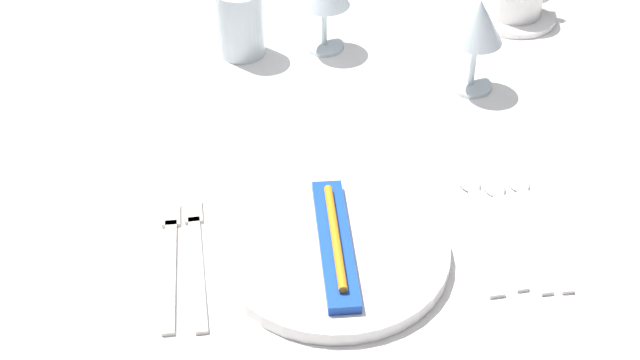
{
  "coord_description": "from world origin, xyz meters",
  "views": [
    {
      "loc": [
        -0.1,
        -0.97,
        1.46
      ],
      "look_at": [
        0.03,
        -0.12,
        0.76
      ],
      "focal_mm": 49.93,
      "sensor_mm": 36.0,
      "label": 1
    }
  ],
  "objects_px": {
    "dinner_plate": "(335,252)",
    "fork_inner": "(170,258)",
    "spoon_soup": "(484,213)",
    "spoon_dessert": "(509,217)",
    "drink_tumbler": "(241,26)",
    "fork_outer": "(196,256)",
    "dinner_knife": "(467,231)",
    "wine_glass_centre": "(478,26)",
    "toothbrush_package": "(335,242)",
    "spoon_tea": "(532,214)"
  },
  "relations": [
    {
      "from": "spoon_tea",
      "to": "dinner_plate",
      "type": "bearing_deg",
      "value": -171.12
    },
    {
      "from": "spoon_tea",
      "to": "dinner_knife",
      "type": "bearing_deg",
      "value": -167.58
    },
    {
      "from": "fork_outer",
      "to": "dinner_knife",
      "type": "height_order",
      "value": "same"
    },
    {
      "from": "dinner_plate",
      "to": "wine_glass_centre",
      "type": "xyz_separation_m",
      "value": [
        0.25,
        0.33,
        0.09
      ]
    },
    {
      "from": "spoon_dessert",
      "to": "spoon_tea",
      "type": "xyz_separation_m",
      "value": [
        0.03,
        0.0,
        0.0
      ]
    },
    {
      "from": "fork_inner",
      "to": "spoon_dessert",
      "type": "xyz_separation_m",
      "value": [
        0.41,
        0.01,
        0.0
      ]
    },
    {
      "from": "fork_outer",
      "to": "spoon_soup",
      "type": "xyz_separation_m",
      "value": [
        0.35,
        0.02,
        0.0
      ]
    },
    {
      "from": "spoon_tea",
      "to": "drink_tumbler",
      "type": "distance_m",
      "value": 0.54
    },
    {
      "from": "spoon_tea",
      "to": "wine_glass_centre",
      "type": "distance_m",
      "value": 0.3
    },
    {
      "from": "spoon_soup",
      "to": "spoon_dessert",
      "type": "height_order",
      "value": "same"
    },
    {
      "from": "dinner_plate",
      "to": "drink_tumbler",
      "type": "xyz_separation_m",
      "value": [
        -0.07,
        0.47,
        0.04
      ]
    },
    {
      "from": "fork_outer",
      "to": "wine_glass_centre",
      "type": "height_order",
      "value": "wine_glass_centre"
    },
    {
      "from": "spoon_dessert",
      "to": "wine_glass_centre",
      "type": "xyz_separation_m",
      "value": [
        0.03,
        0.29,
        0.1
      ]
    },
    {
      "from": "fork_outer",
      "to": "spoon_soup",
      "type": "height_order",
      "value": "spoon_soup"
    },
    {
      "from": "fork_inner",
      "to": "drink_tumbler",
      "type": "xyz_separation_m",
      "value": [
        0.12,
        0.45,
        0.04
      ]
    },
    {
      "from": "dinner_plate",
      "to": "wine_glass_centre",
      "type": "height_order",
      "value": "wine_glass_centre"
    },
    {
      "from": "spoon_dessert",
      "to": "spoon_tea",
      "type": "height_order",
      "value": "same"
    },
    {
      "from": "fork_inner",
      "to": "drink_tumbler",
      "type": "bearing_deg",
      "value": 75.24
    },
    {
      "from": "drink_tumbler",
      "to": "dinner_plate",
      "type": "bearing_deg",
      "value": -81.41
    },
    {
      "from": "toothbrush_package",
      "to": "spoon_tea",
      "type": "relative_size",
      "value": 0.98
    },
    {
      "from": "wine_glass_centre",
      "to": "toothbrush_package",
      "type": "bearing_deg",
      "value": -127.89
    },
    {
      "from": "dinner_plate",
      "to": "fork_inner",
      "type": "height_order",
      "value": "dinner_plate"
    },
    {
      "from": "spoon_soup",
      "to": "drink_tumbler",
      "type": "distance_m",
      "value": 0.5
    },
    {
      "from": "fork_inner",
      "to": "dinner_knife",
      "type": "height_order",
      "value": "same"
    },
    {
      "from": "fork_inner",
      "to": "wine_glass_centre",
      "type": "height_order",
      "value": "wine_glass_centre"
    },
    {
      "from": "spoon_soup",
      "to": "dinner_knife",
      "type": "bearing_deg",
      "value": -136.28
    },
    {
      "from": "dinner_plate",
      "to": "toothbrush_package",
      "type": "xyz_separation_m",
      "value": [
        -0.0,
        0.0,
        0.02
      ]
    },
    {
      "from": "spoon_soup",
      "to": "wine_glass_centre",
      "type": "height_order",
      "value": "wine_glass_centre"
    },
    {
      "from": "dinner_plate",
      "to": "toothbrush_package",
      "type": "relative_size",
      "value": 1.25
    },
    {
      "from": "toothbrush_package",
      "to": "fork_outer",
      "type": "height_order",
      "value": "toothbrush_package"
    },
    {
      "from": "dinner_knife",
      "to": "wine_glass_centre",
      "type": "height_order",
      "value": "wine_glass_centre"
    },
    {
      "from": "spoon_soup",
      "to": "spoon_dessert",
      "type": "bearing_deg",
      "value": -22.48
    },
    {
      "from": "fork_inner",
      "to": "wine_glass_centre",
      "type": "relative_size",
      "value": 1.49
    },
    {
      "from": "drink_tumbler",
      "to": "toothbrush_package",
      "type": "bearing_deg",
      "value": -81.41
    },
    {
      "from": "dinner_plate",
      "to": "spoon_dessert",
      "type": "bearing_deg",
      "value": 9.57
    },
    {
      "from": "wine_glass_centre",
      "to": "drink_tumbler",
      "type": "height_order",
      "value": "wine_glass_centre"
    },
    {
      "from": "dinner_knife",
      "to": "spoon_tea",
      "type": "xyz_separation_m",
      "value": [
        0.09,
        0.02,
        0.0
      ]
    },
    {
      "from": "spoon_soup",
      "to": "wine_glass_centre",
      "type": "relative_size",
      "value": 1.5
    },
    {
      "from": "drink_tumbler",
      "to": "spoon_dessert",
      "type": "bearing_deg",
      "value": -56.11
    },
    {
      "from": "dinner_knife",
      "to": "wine_glass_centre",
      "type": "relative_size",
      "value": 1.6
    },
    {
      "from": "spoon_dessert",
      "to": "wine_glass_centre",
      "type": "height_order",
      "value": "wine_glass_centre"
    },
    {
      "from": "toothbrush_package",
      "to": "dinner_knife",
      "type": "relative_size",
      "value": 0.92
    },
    {
      "from": "dinner_plate",
      "to": "fork_inner",
      "type": "bearing_deg",
      "value": 172.55
    },
    {
      "from": "spoon_soup",
      "to": "spoon_dessert",
      "type": "xyz_separation_m",
      "value": [
        0.03,
        -0.01,
        0.0
      ]
    },
    {
      "from": "toothbrush_package",
      "to": "spoon_dessert",
      "type": "height_order",
      "value": "toothbrush_package"
    },
    {
      "from": "fork_outer",
      "to": "wine_glass_centre",
      "type": "distance_m",
      "value": 0.52
    },
    {
      "from": "dinner_knife",
      "to": "spoon_dessert",
      "type": "bearing_deg",
      "value": 16.79
    },
    {
      "from": "dinner_knife",
      "to": "spoon_soup",
      "type": "height_order",
      "value": "spoon_soup"
    },
    {
      "from": "fork_outer",
      "to": "wine_glass_centre",
      "type": "relative_size",
      "value": 1.52
    },
    {
      "from": "toothbrush_package",
      "to": "drink_tumbler",
      "type": "bearing_deg",
      "value": 98.59
    }
  ]
}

